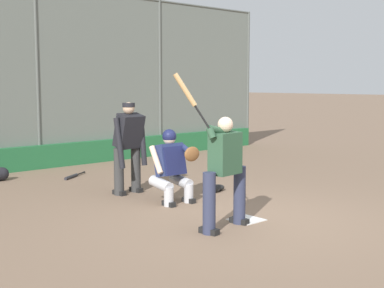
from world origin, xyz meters
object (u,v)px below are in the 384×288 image
(umpire_home, at_px, (129,145))
(batter_at_plate, at_px, (224,168))
(fielding_glove_on_dirt, at_px, (217,188))
(catcher_behind_plate, at_px, (172,165))
(spare_bat_near_backstop, at_px, (73,176))

(umpire_home, bearing_deg, batter_at_plate, 78.95)
(umpire_home, distance_m, fielding_glove_on_dirt, 1.81)
(catcher_behind_plate, relative_size, spare_bat_near_backstop, 1.61)
(spare_bat_near_backstop, xyz_separation_m, fielding_glove_on_dirt, (-1.26, 3.06, 0.03))
(batter_at_plate, height_order, umpire_home, batter_at_plate)
(batter_at_plate, bearing_deg, umpire_home, -105.55)
(catcher_behind_plate, distance_m, fielding_glove_on_dirt, 1.36)
(batter_at_plate, height_order, spare_bat_near_backstop, batter_at_plate)
(catcher_behind_plate, bearing_deg, fielding_glove_on_dirt, -169.87)
(batter_at_plate, distance_m, spare_bat_near_backstop, 5.02)
(umpire_home, xyz_separation_m, spare_bat_near_backstop, (-0.07, -2.15, -0.85))
(catcher_behind_plate, xyz_separation_m, spare_bat_near_backstop, (0.04, -3.22, -0.61))
(batter_at_plate, bearing_deg, spare_bat_near_backstop, -102.82)
(batter_at_plate, bearing_deg, fielding_glove_on_dirt, -140.06)
(catcher_behind_plate, height_order, spare_bat_near_backstop, catcher_behind_plate)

